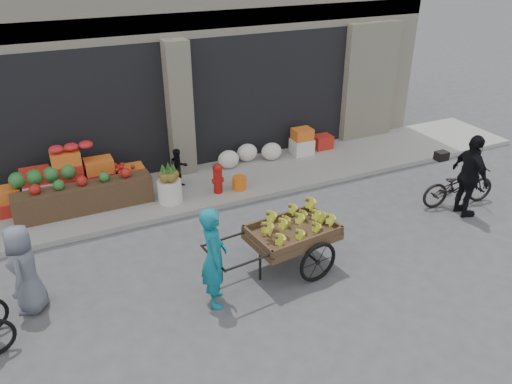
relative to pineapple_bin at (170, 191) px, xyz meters
name	(u,v)px	position (x,y,z in m)	size (l,w,h in m)	color
ground	(276,291)	(0.75, -3.60, -0.37)	(80.00, 80.00, 0.00)	#424244
sidewalk	(196,188)	(0.75, 0.50, -0.31)	(18.00, 2.20, 0.12)	gray
building	(141,16)	(0.75, 4.43, 3.00)	(14.00, 6.45, 7.00)	beige
fruit_display	(80,179)	(-1.73, 0.78, 0.30)	(3.10, 1.12, 1.24)	red
pineapple_bin	(170,191)	(0.00, 0.00, 0.00)	(0.52, 0.52, 0.50)	silver
fire_hydrant	(218,177)	(1.10, -0.05, 0.13)	(0.22, 0.22, 0.71)	#A5140F
orange_bucket	(239,183)	(1.60, -0.10, -0.10)	(0.32, 0.32, 0.30)	orange
right_bay_goods	(283,147)	(3.36, 1.10, 0.04)	(3.35, 0.60, 0.70)	silver
seated_person	(179,168)	(0.40, 0.60, 0.21)	(0.45, 0.35, 0.93)	black
banana_cart	(290,232)	(1.24, -3.14, 0.40)	(2.64, 1.31, 1.06)	brown
vendor_woman	(214,257)	(-0.26, -3.42, 0.50)	(0.63, 0.41, 1.73)	#106E7E
vendor_grey	(25,269)	(-2.95, -2.33, 0.38)	(0.73, 0.48, 1.50)	slate
bicycle	(459,186)	(5.73, -2.59, 0.08)	(0.60, 1.72, 0.90)	black
cyclist	(470,176)	(5.53, -2.99, 0.52)	(1.05, 0.44, 1.79)	black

